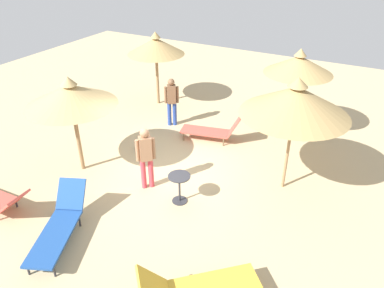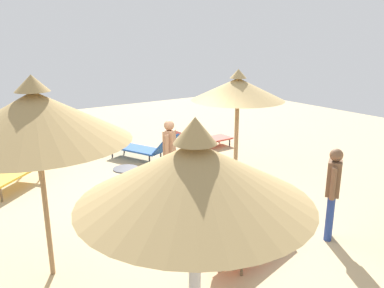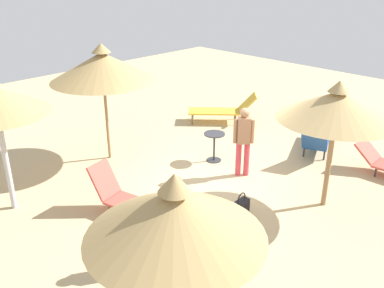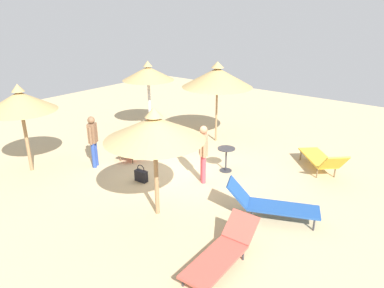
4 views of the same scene
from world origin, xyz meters
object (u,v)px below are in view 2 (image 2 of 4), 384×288
at_px(parasol_umbrella_far_right, 195,174).
at_px(lounge_chair_near_left, 144,148).
at_px(lounge_chair_back, 243,238).
at_px(person_standing_far_left, 333,189).
at_px(parasol_umbrella_front, 238,89).
at_px(handbag, 248,194).
at_px(person_standing_front, 170,152).
at_px(lounge_chair_center, 19,167).
at_px(lounge_chair_edge, 202,139).
at_px(parasol_umbrella_far_left, 35,117).
at_px(side_table_round, 126,179).

xyz_separation_m(parasol_umbrella_far_right, lounge_chair_near_left, (-2.98, -6.79, -1.90)).
distance_m(lounge_chair_back, person_standing_far_left, 1.81).
bearing_deg(parasol_umbrella_front, handbag, 58.13).
height_order(lounge_chair_back, lounge_chair_near_left, lounge_chair_back).
xyz_separation_m(parasol_umbrella_far_right, person_standing_front, (-2.40, -4.43, -1.34)).
distance_m(lounge_chair_near_left, person_standing_far_left, 5.69).
bearing_deg(lounge_chair_back, parasol_umbrella_far_right, 37.55).
xyz_separation_m(lounge_chair_back, person_standing_front, (-0.47, -2.95, 0.56)).
distance_m(lounge_chair_center, handbag, 5.37).
bearing_deg(parasol_umbrella_front, parasol_umbrella_far_right, 45.88).
height_order(lounge_chair_back, person_standing_front, person_standing_front).
bearing_deg(lounge_chair_edge, handbag, 67.90).
relative_size(parasol_umbrella_far_right, person_standing_front, 1.67).
relative_size(parasol_umbrella_far_left, lounge_chair_center, 1.48).
bearing_deg(handbag, lounge_chair_back, 45.06).
distance_m(parasol_umbrella_far_left, lounge_chair_back, 3.48).
relative_size(lounge_chair_back, person_standing_front, 1.16).
distance_m(lounge_chair_edge, side_table_round, 4.28).
relative_size(parasol_umbrella_front, person_standing_front, 1.59).
xyz_separation_m(lounge_chair_center, handbag, (-3.76, 3.82, -0.25)).
bearing_deg(lounge_chair_back, lounge_chair_near_left, -101.23).
bearing_deg(lounge_chair_near_left, parasol_umbrella_front, 123.29).
distance_m(parasol_umbrella_far_left, lounge_chair_center, 4.52).
xyz_separation_m(person_standing_front, handbag, (-1.09, 1.39, -0.77)).
bearing_deg(lounge_chair_near_left, parasol_umbrella_far_right, 66.29).
height_order(parasol_umbrella_front, lounge_chair_center, parasol_umbrella_front).
xyz_separation_m(parasol_umbrella_front, person_standing_front, (2.04, 0.15, -1.20)).
bearing_deg(lounge_chair_center, side_table_round, 125.95).
relative_size(parasol_umbrella_front, side_table_round, 3.57).
bearing_deg(lounge_chair_edge, side_table_round, 32.18).
bearing_deg(lounge_chair_near_left, lounge_chair_center, -1.25).
height_order(lounge_chair_center, person_standing_far_left, person_standing_far_left).
relative_size(lounge_chair_edge, person_standing_front, 1.20).
distance_m(lounge_chair_back, lounge_chair_near_left, 5.41).
xyz_separation_m(lounge_chair_center, person_standing_far_left, (-3.91, 5.70, 0.49)).
bearing_deg(person_standing_far_left, lounge_chair_back, -10.67).
distance_m(lounge_chair_back, lounge_chair_edge, 6.18).
bearing_deg(lounge_chair_near_left, handbag, 97.60).
distance_m(parasol_umbrella_front, lounge_chair_center, 5.52).
height_order(parasol_umbrella_front, handbag, parasol_umbrella_front).
xyz_separation_m(lounge_chair_back, side_table_round, (0.53, -3.07, 0.11)).
bearing_deg(parasol_umbrella_front, person_standing_front, 4.11).
bearing_deg(lounge_chair_near_left, person_standing_far_left, 96.58).
bearing_deg(lounge_chair_center, parasol_umbrella_far_right, 92.30).
distance_m(parasol_umbrella_far_right, person_standing_far_left, 4.05).
bearing_deg(lounge_chair_back, lounge_chair_edge, -120.05).
relative_size(parasol_umbrella_front, lounge_chair_edge, 1.32).
bearing_deg(side_table_round, lounge_chair_center, -54.05).
bearing_deg(parasol_umbrella_far_left, handbag, -176.60).
bearing_deg(lounge_chair_near_left, person_standing_front, 76.10).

